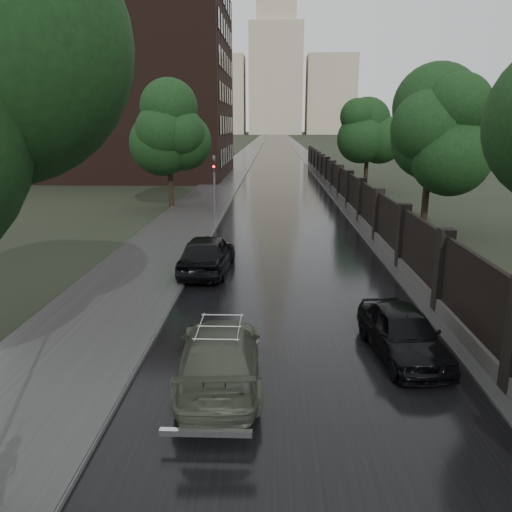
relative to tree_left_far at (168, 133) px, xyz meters
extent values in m
cube|color=black|center=(8.00, 160.00, -5.23)|extent=(8.00, 420.00, 0.02)
cube|color=#2D2D2D|center=(2.00, 160.00, -5.16)|extent=(4.00, 420.00, 0.16)
cube|color=#2D2D2D|center=(13.50, 160.00, -5.20)|extent=(3.00, 420.00, 0.08)
cube|color=#383533|center=(12.60, 2.00, -4.99)|extent=(0.40, 75.00, 0.50)
cube|color=black|center=(12.60, 2.00, -3.74)|extent=(0.15, 75.00, 2.00)
cube|color=black|center=(12.60, 40.00, -3.89)|extent=(0.45, 0.45, 2.70)
cylinder|color=black|center=(0.00, 0.00, -2.32)|extent=(0.36, 0.36, 5.85)
sphere|color=black|center=(0.00, 0.00, 0.02)|extent=(4.25, 4.25, 4.25)
cylinder|color=black|center=(15.50, -8.00, -2.48)|extent=(0.36, 0.36, 5.53)
sphere|color=black|center=(15.50, -8.00, -0.27)|extent=(4.08, 4.08, 4.08)
cylinder|color=black|center=(15.50, 10.00, -2.48)|extent=(0.36, 0.36, 5.53)
sphere|color=black|center=(15.50, 10.00, -0.27)|extent=(4.08, 4.08, 4.08)
cylinder|color=#59595E|center=(3.70, -5.00, -3.74)|extent=(0.12, 0.12, 3.00)
imported|color=#59595E|center=(3.70, -5.00, -1.74)|extent=(0.16, 0.20, 1.00)
sphere|color=#FF0C0C|center=(3.70, -5.15, -1.89)|extent=(0.14, 0.14, 0.14)
cube|color=black|center=(-10.00, 22.00, 4.76)|extent=(24.00, 18.00, 20.00)
cube|color=tan|center=(-24.00, 270.00, 16.76)|extent=(28.00, 22.00, 44.00)
cube|color=tan|center=(40.00, 270.00, 16.76)|extent=(28.00, 22.00, 44.00)
cube|color=tan|center=(8.00, 270.00, 24.76)|extent=(30.00, 30.00, 60.00)
cube|color=tan|center=(8.00, 270.00, 64.76)|extent=(22.00, 22.00, 40.00)
imported|color=#43493A|center=(6.08, -24.72, -4.58)|extent=(2.13, 4.69, 1.33)
imported|color=black|center=(4.64, -15.89, -4.46)|extent=(2.06, 4.70, 1.57)
imported|color=black|center=(10.61, -23.23, -4.59)|extent=(2.01, 4.00, 1.31)
camera|label=1|loc=(7.27, -35.15, 0.56)|focal=35.00mm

